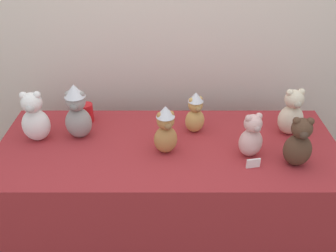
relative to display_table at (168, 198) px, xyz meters
name	(u,v)px	position (x,y,z in m)	size (l,w,h in m)	color
wall_back	(168,11)	(0.00, 0.63, 0.92)	(7.00, 0.08, 2.60)	silver
display_table	(168,198)	(0.00, 0.00, 0.00)	(1.83, 0.76, 0.75)	maroon
teddy_bear_cream	(292,113)	(0.68, 0.12, 0.50)	(0.16, 0.14, 0.27)	beige
teddy_bear_cocoa	(299,143)	(0.63, -0.17, 0.50)	(0.15, 0.13, 0.27)	#4C3323
teddy_bear_snow	(35,118)	(-0.71, 0.06, 0.51)	(0.16, 0.14, 0.29)	white
teddy_bear_blush	(251,136)	(0.42, -0.09, 0.49)	(0.15, 0.14, 0.24)	beige
teddy_bear_honey	(195,113)	(0.15, 0.14, 0.50)	(0.14, 0.13, 0.24)	tan
teddy_bear_caramel	(166,130)	(-0.01, -0.06, 0.51)	(0.14, 0.13, 0.27)	#B27A42
teddy_bear_ash	(77,112)	(-0.49, 0.09, 0.53)	(0.14, 0.13, 0.32)	gray
party_cup_red	(86,113)	(-0.48, 0.26, 0.43)	(0.08, 0.08, 0.11)	red
name_card_front_left	(253,163)	(0.42, -0.20, 0.40)	(0.07, 0.01, 0.05)	white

